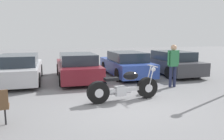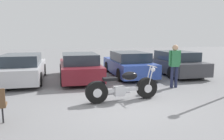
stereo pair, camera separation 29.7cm
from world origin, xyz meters
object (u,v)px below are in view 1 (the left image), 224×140
object	(u,v)px
parked_car_silver	(20,69)
parked_car_dark_grey	(171,63)
motorcycle	(123,87)
parked_car_blue	(126,64)
person_standing	(173,62)
parked_car_maroon	(77,67)

from	to	relation	value
parked_car_silver	parked_car_dark_grey	xyz separation A→B (m)	(7.75, 0.13, 0.00)
motorcycle	parked_car_silver	xyz separation A→B (m)	(-3.59, 3.98, 0.17)
parked_car_blue	parked_car_dark_grey	distance (m)	2.59
motorcycle	person_standing	size ratio (longest dim) A/B	1.41
motorcycle	parked_car_blue	distance (m)	4.52
parked_car_blue	parked_car_dark_grey	size ratio (longest dim) A/B	1.00
motorcycle	parked_car_maroon	bearing A→B (deg)	104.64
parked_car_blue	person_standing	xyz separation A→B (m)	(0.98, -2.98, 0.43)
motorcycle	parked_car_maroon	size ratio (longest dim) A/B	0.57
parked_car_silver	parked_car_maroon	size ratio (longest dim) A/B	1.00
person_standing	parked_car_dark_grey	bearing A→B (deg)	60.77
parked_car_silver	parked_car_dark_grey	bearing A→B (deg)	0.93
parked_car_maroon	parked_car_silver	bearing A→B (deg)	177.26
parked_car_maroon	parked_car_blue	distance (m)	2.61
motorcycle	parked_car_blue	xyz separation A→B (m)	(1.57, 4.23, 0.17)
motorcycle	parked_car_silver	size ratio (longest dim) A/B	0.57
motorcycle	parked_car_maroon	world-z (taller)	parked_car_maroon
motorcycle	parked_car_silver	distance (m)	5.37
parked_car_maroon	parked_car_dark_grey	bearing A→B (deg)	2.76
motorcycle	parked_car_blue	world-z (taller)	parked_car_blue
parked_car_maroon	person_standing	xyz separation A→B (m)	(3.57, -2.61, 0.43)
motorcycle	parked_car_dark_grey	distance (m)	5.85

